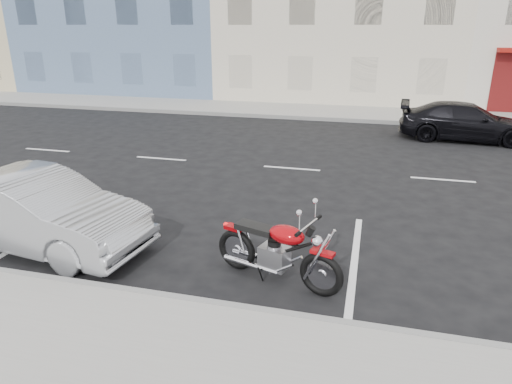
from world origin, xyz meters
TOP-DOWN VIEW (x-y plane):
  - ground at (0.00, 0.00)m, footprint 120.00×120.00m
  - sidewalk_far at (-5.00, 8.70)m, footprint 80.00×3.40m
  - curb_near at (-5.00, -7.00)m, footprint 80.00×0.12m
  - curb_far at (-5.00, 7.00)m, footprint 80.00×0.12m
  - motorcycle at (-0.41, -6.23)m, footprint 2.13×0.95m
  - sedan_silver at (-5.55, -5.87)m, footprint 4.33×1.98m
  - car_far at (3.23, 4.85)m, footprint 4.54×2.08m

SIDE VIEW (x-z plane):
  - ground at x=0.00m, z-range 0.00..0.00m
  - sidewalk_far at x=-5.00m, z-range 0.00..0.15m
  - curb_near at x=-5.00m, z-range 0.00..0.16m
  - curb_far at x=-5.00m, z-range 0.00..0.16m
  - motorcycle at x=-0.41m, z-range -0.05..1.06m
  - car_far at x=3.23m, z-range 0.00..1.29m
  - sedan_silver at x=-5.55m, z-range 0.00..1.38m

